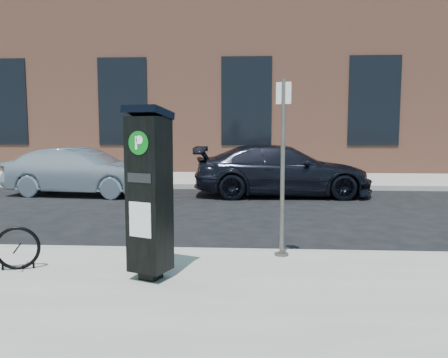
# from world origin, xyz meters

# --- Properties ---
(ground) EXTENTS (120.00, 120.00, 0.00)m
(ground) POSITION_xyz_m (0.00, 0.00, 0.00)
(ground) COLOR black
(ground) RESTS_ON ground
(sidewalk_far) EXTENTS (60.00, 12.00, 0.15)m
(sidewalk_far) POSITION_xyz_m (0.00, 14.00, 0.07)
(sidewalk_far) COLOR gray
(sidewalk_far) RESTS_ON ground
(curb_near) EXTENTS (60.00, 0.12, 0.16)m
(curb_near) POSITION_xyz_m (0.00, -0.02, 0.07)
(curb_near) COLOR #9E9B93
(curb_near) RESTS_ON ground
(curb_far) EXTENTS (60.00, 0.12, 0.16)m
(curb_far) POSITION_xyz_m (0.00, 8.02, 0.07)
(curb_far) COLOR #9E9B93
(curb_far) RESTS_ON ground
(building) EXTENTS (28.00, 10.05, 8.25)m
(building) POSITION_xyz_m (-0.00, 17.00, 4.15)
(building) COLOR #9B5C46
(building) RESTS_ON ground
(parking_kiosk) EXTENTS (0.62, 0.59, 2.13)m
(parking_kiosk) POSITION_xyz_m (-0.96, -1.47, 1.24)
(parking_kiosk) COLOR black
(parking_kiosk) RESTS_ON sidewalk_near
(sign_pole) EXTENTS (0.21, 0.20, 2.55)m
(sign_pole) POSITION_xyz_m (0.72, -0.30, 1.41)
(sign_pole) COLOR #56504C
(sign_pole) RESTS_ON sidewalk_near
(bike_rack) EXTENTS (0.57, 0.22, 0.58)m
(bike_rack) POSITION_xyz_m (-2.79, -1.20, 0.43)
(bike_rack) COLOR black
(bike_rack) RESTS_ON sidewalk_near
(car_silver) EXTENTS (4.35, 1.90, 1.39)m
(car_silver) POSITION_xyz_m (-4.75, 6.40, 0.70)
(car_silver) COLOR gray
(car_silver) RESTS_ON ground
(car_dark) EXTENTS (5.18, 2.29, 1.48)m
(car_dark) POSITION_xyz_m (1.13, 6.69, 0.74)
(car_dark) COLOR black
(car_dark) RESTS_ON ground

